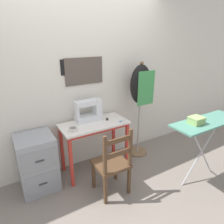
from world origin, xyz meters
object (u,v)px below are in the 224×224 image
at_px(fabric_bowl, 73,129).
at_px(filing_cabinet, 37,163).
at_px(sewing_machine, 90,111).
at_px(ironing_board, 207,125).
at_px(wooden_chair, 112,164).
at_px(storage_box, 196,120).
at_px(dress_form, 141,89).
at_px(thread_spool_near_machine, 107,119).
at_px(scissors, 122,121).

distance_m(fabric_bowl, filing_cabinet, 0.63).
height_order(sewing_machine, ironing_board, sewing_machine).
bearing_deg(wooden_chair, sewing_machine, 87.26).
bearing_deg(filing_cabinet, wooden_chair, -36.56).
distance_m(ironing_board, storage_box, 0.22).
xyz_separation_m(dress_form, storage_box, (0.13, -0.95, -0.21)).
height_order(fabric_bowl, thread_spool_near_machine, same).
height_order(sewing_machine, thread_spool_near_machine, sewing_machine).
bearing_deg(thread_spool_near_machine, storage_box, -51.27).
relative_size(sewing_machine, thread_spool_near_machine, 8.80).
distance_m(fabric_bowl, scissors, 0.72).
relative_size(fabric_bowl, storage_box, 0.64).
relative_size(thread_spool_near_machine, filing_cabinet, 0.06).
height_order(sewing_machine, fabric_bowl, sewing_machine).
xyz_separation_m(sewing_machine, scissors, (0.37, -0.27, -0.14)).
bearing_deg(sewing_machine, scissors, -35.56).
bearing_deg(wooden_chair, scissors, 45.54).
distance_m(scissors, wooden_chair, 0.67).
xyz_separation_m(fabric_bowl, filing_cabinet, (-0.47, 0.11, -0.41)).
height_order(filing_cabinet, dress_form, dress_form).
bearing_deg(thread_spool_near_machine, dress_form, 2.57).
distance_m(sewing_machine, fabric_bowl, 0.42).
distance_m(scissors, filing_cabinet, 1.25).
height_order(thread_spool_near_machine, dress_form, dress_form).
bearing_deg(filing_cabinet, scissors, -7.91).
bearing_deg(scissors, filing_cabinet, 172.09).
distance_m(sewing_machine, thread_spool_near_machine, 0.27).
relative_size(scissors, ironing_board, 0.13).
bearing_deg(scissors, storage_box, -53.46).
distance_m(scissors, thread_spool_near_machine, 0.21).
bearing_deg(scissors, dress_form, 20.47).
bearing_deg(dress_form, filing_cabinet, -179.85).
bearing_deg(sewing_machine, filing_cabinet, -172.83).
relative_size(sewing_machine, dress_form, 0.25).
relative_size(filing_cabinet, storage_box, 4.21).
distance_m(sewing_machine, filing_cabinet, 0.97).
relative_size(sewing_machine, fabric_bowl, 3.44).
relative_size(fabric_bowl, wooden_chair, 0.13).
xyz_separation_m(thread_spool_near_machine, wooden_chair, (-0.24, -0.55, -0.35)).
bearing_deg(fabric_bowl, sewing_machine, 31.56).
distance_m(dress_form, ironing_board, 1.07).
bearing_deg(ironing_board, fabric_bowl, 150.18).
xyz_separation_m(wooden_chair, storage_box, (0.98, -0.37, 0.51)).
xyz_separation_m(dress_form, ironing_board, (0.33, -0.97, -0.30)).
relative_size(sewing_machine, wooden_chair, 0.43).
height_order(sewing_machine, scissors, sewing_machine).
xyz_separation_m(sewing_machine, wooden_chair, (-0.03, -0.68, -0.48)).
bearing_deg(filing_cabinet, fabric_bowl, -12.96).
distance_m(thread_spool_near_machine, storage_box, 1.19).
height_order(wooden_chair, dress_form, dress_form).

